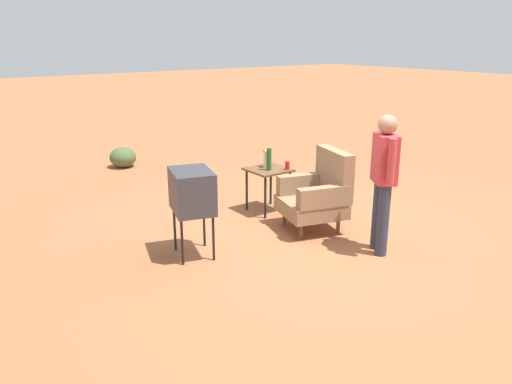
{
  "coord_description": "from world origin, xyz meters",
  "views": [
    {
      "loc": [
        4.35,
        -4.25,
        2.47
      ],
      "look_at": [
        -0.37,
        -0.77,
        0.65
      ],
      "focal_mm": 35.28,
      "sensor_mm": 36.0,
      "label": 1
    }
  ],
  "objects_px": {
    "armchair": "(319,193)",
    "tv_on_stand": "(192,192)",
    "side_table": "(268,175)",
    "bottle_wine_green": "(269,159)",
    "person_standing": "(384,176)",
    "flower_vase": "(266,157)",
    "soda_can_red": "(287,165)"
  },
  "relations": [
    {
      "from": "armchair",
      "to": "tv_on_stand",
      "type": "xyz_separation_m",
      "value": [
        -0.23,
        -1.75,
        0.28
      ]
    },
    {
      "from": "armchair",
      "to": "tv_on_stand",
      "type": "height_order",
      "value": "armchair"
    },
    {
      "from": "side_table",
      "to": "bottle_wine_green",
      "type": "distance_m",
      "value": 0.27
    },
    {
      "from": "armchair",
      "to": "person_standing",
      "type": "xyz_separation_m",
      "value": [
        0.98,
        0.08,
        0.44
      ]
    },
    {
      "from": "flower_vase",
      "to": "bottle_wine_green",
      "type": "bearing_deg",
      "value": -25.34
    },
    {
      "from": "bottle_wine_green",
      "to": "flower_vase",
      "type": "bearing_deg",
      "value": 154.66
    },
    {
      "from": "side_table",
      "to": "soda_can_red",
      "type": "distance_m",
      "value": 0.32
    },
    {
      "from": "side_table",
      "to": "flower_vase",
      "type": "height_order",
      "value": "flower_vase"
    },
    {
      "from": "tv_on_stand",
      "to": "bottle_wine_green",
      "type": "distance_m",
      "value": 1.73
    },
    {
      "from": "flower_vase",
      "to": "tv_on_stand",
      "type": "bearing_deg",
      "value": -64.51
    },
    {
      "from": "tv_on_stand",
      "to": "person_standing",
      "type": "relative_size",
      "value": 0.63
    },
    {
      "from": "tv_on_stand",
      "to": "armchair",
      "type": "bearing_deg",
      "value": 82.41
    },
    {
      "from": "person_standing",
      "to": "bottle_wine_green",
      "type": "xyz_separation_m",
      "value": [
        -1.86,
        -0.22,
        -0.13
      ]
    },
    {
      "from": "person_standing",
      "to": "flower_vase",
      "type": "bearing_deg",
      "value": -175.77
    },
    {
      "from": "armchair",
      "to": "side_table",
      "type": "distance_m",
      "value": 0.96
    },
    {
      "from": "side_table",
      "to": "flower_vase",
      "type": "bearing_deg",
      "value": 161.44
    },
    {
      "from": "armchair",
      "to": "flower_vase",
      "type": "xyz_separation_m",
      "value": [
        -1.03,
        -0.07,
        0.29
      ]
    },
    {
      "from": "tv_on_stand",
      "to": "soda_can_red",
      "type": "distance_m",
      "value": 1.91
    },
    {
      "from": "bottle_wine_green",
      "to": "soda_can_red",
      "type": "xyz_separation_m",
      "value": [
        0.13,
        0.23,
        -0.1
      ]
    },
    {
      "from": "tv_on_stand",
      "to": "person_standing",
      "type": "distance_m",
      "value": 2.2
    },
    {
      "from": "side_table",
      "to": "tv_on_stand",
      "type": "bearing_deg",
      "value": -66.48
    },
    {
      "from": "side_table",
      "to": "tv_on_stand",
      "type": "relative_size",
      "value": 0.63
    },
    {
      "from": "bottle_wine_green",
      "to": "side_table",
      "type": "bearing_deg",
      "value": 147.89
    },
    {
      "from": "person_standing",
      "to": "flower_vase",
      "type": "relative_size",
      "value": 6.19
    },
    {
      "from": "armchair",
      "to": "soda_can_red",
      "type": "bearing_deg",
      "value": 173.41
    },
    {
      "from": "armchair",
      "to": "flower_vase",
      "type": "height_order",
      "value": "armchair"
    },
    {
      "from": "soda_can_red",
      "to": "tv_on_stand",
      "type": "bearing_deg",
      "value": -74.32
    },
    {
      "from": "bottle_wine_green",
      "to": "armchair",
      "type": "bearing_deg",
      "value": 9.48
    },
    {
      "from": "armchair",
      "to": "bottle_wine_green",
      "type": "distance_m",
      "value": 0.94
    },
    {
      "from": "armchair",
      "to": "soda_can_red",
      "type": "distance_m",
      "value": 0.78
    },
    {
      "from": "soda_can_red",
      "to": "flower_vase",
      "type": "xyz_separation_m",
      "value": [
        -0.28,
        -0.16,
        0.09
      ]
    },
    {
      "from": "side_table",
      "to": "flower_vase",
      "type": "relative_size",
      "value": 2.43
    }
  ]
}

